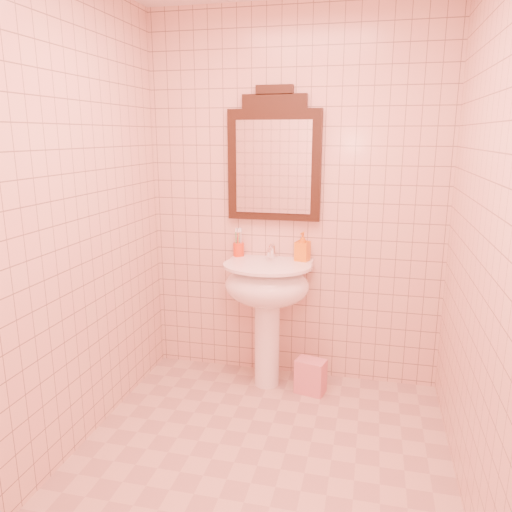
% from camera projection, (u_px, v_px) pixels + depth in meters
% --- Properties ---
extents(floor, '(2.20, 2.20, 0.00)m').
position_uv_depth(floor, '(257.00, 466.00, 2.61)').
color(floor, '#C6A58F').
rests_on(floor, ground).
extents(back_wall, '(2.00, 0.02, 2.50)m').
position_uv_depth(back_wall, '(294.00, 201.00, 3.35)').
color(back_wall, beige).
rests_on(back_wall, floor).
extents(pedestal_sink, '(0.58, 0.58, 0.86)m').
position_uv_depth(pedestal_sink, '(267.00, 293.00, 3.31)').
color(pedestal_sink, white).
rests_on(pedestal_sink, floor).
extents(faucet, '(0.04, 0.16, 0.11)m').
position_uv_depth(faucet, '(271.00, 251.00, 3.37)').
color(faucet, white).
rests_on(faucet, pedestal_sink).
extents(mirror, '(0.62, 0.06, 0.87)m').
position_uv_depth(mirror, '(274.00, 159.00, 3.29)').
color(mirror, black).
rests_on(mirror, back_wall).
extents(toothbrush_cup, '(0.07, 0.07, 0.17)m').
position_uv_depth(toothbrush_cup, '(239.00, 249.00, 3.47)').
color(toothbrush_cup, red).
rests_on(toothbrush_cup, pedestal_sink).
extents(soap_dispenser, '(0.10, 0.11, 0.19)m').
position_uv_depth(soap_dispenser, '(302.00, 247.00, 3.33)').
color(soap_dispenser, orange).
rests_on(soap_dispenser, pedestal_sink).
extents(towel, '(0.22, 0.17, 0.23)m').
position_uv_depth(towel, '(311.00, 376.00, 3.33)').
color(towel, pink).
rests_on(towel, floor).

